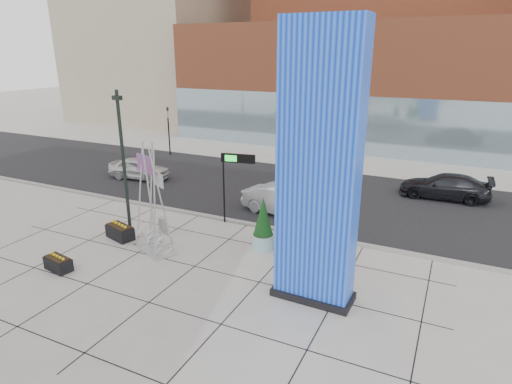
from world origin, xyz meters
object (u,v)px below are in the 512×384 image
at_px(overhead_street_sign, 234,165).
at_px(car_silver_mid, 284,201).
at_px(lamp_post, 125,180).
at_px(blue_pylon, 318,175).
at_px(public_art_sculpture, 153,223).
at_px(car_white_west, 139,169).
at_px(concrete_bollard, 163,225).

height_order(overhead_street_sign, car_silver_mid, overhead_street_sign).
height_order(lamp_post, overhead_street_sign, lamp_post).
bearing_deg(overhead_street_sign, lamp_post, -147.71).
relative_size(blue_pylon, public_art_sculpture, 1.96).
bearing_deg(overhead_street_sign, car_silver_mid, 41.28).
bearing_deg(overhead_street_sign, blue_pylon, -50.73).
bearing_deg(car_white_west, blue_pylon, -125.47).
distance_m(concrete_bollard, car_white_west, 10.04).
xyz_separation_m(public_art_sculpture, concrete_bollard, (-0.88, 1.73, -0.90)).
height_order(concrete_bollard, car_silver_mid, car_silver_mid).
xyz_separation_m(lamp_post, concrete_bollard, (1.11, 1.08, -2.47)).
relative_size(concrete_bollard, car_white_west, 0.18).
xyz_separation_m(blue_pylon, concrete_bollard, (-8.59, 2.41, -4.29)).
bearing_deg(lamp_post, car_white_west, 127.62).
height_order(blue_pylon, car_silver_mid, blue_pylon).
bearing_deg(blue_pylon, car_silver_mid, 121.17).
bearing_deg(overhead_street_sign, public_art_sculpture, -124.31).
relative_size(lamp_post, overhead_street_sign, 1.88).
distance_m(car_white_west, car_silver_mid, 11.99).
bearing_deg(public_art_sculpture, concrete_bollard, 141.24).
height_order(lamp_post, car_white_west, lamp_post).
relative_size(lamp_post, public_art_sculpture, 1.41).
height_order(car_white_west, car_silver_mid, car_silver_mid).
bearing_deg(car_silver_mid, concrete_bollard, 148.59).
relative_size(public_art_sculpture, car_silver_mid, 1.03).
height_order(overhead_street_sign, car_white_west, overhead_street_sign).
bearing_deg(blue_pylon, car_white_west, 151.47).
bearing_deg(blue_pylon, public_art_sculpture, 176.87).
bearing_deg(car_silver_mid, lamp_post, 148.11).
bearing_deg(public_art_sculpture, car_white_west, 157.52).
xyz_separation_m(public_art_sculpture, overhead_street_sign, (1.85, 4.24, 1.91)).
bearing_deg(car_silver_mid, blue_pylon, -138.85).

